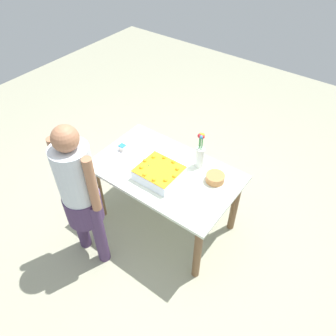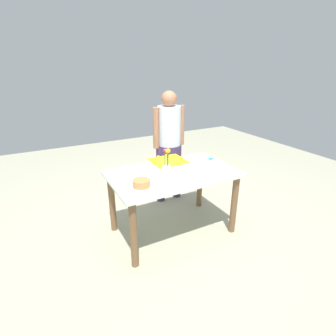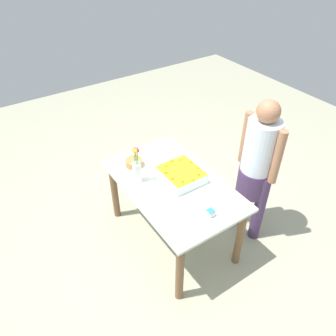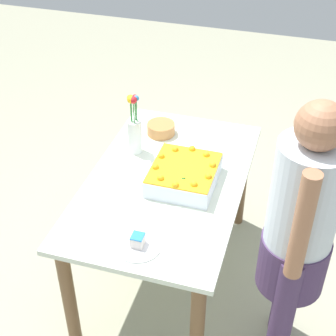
{
  "view_description": "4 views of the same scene",
  "coord_description": "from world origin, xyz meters",
  "px_view_note": "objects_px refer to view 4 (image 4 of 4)",
  "views": [
    {
      "loc": [
        1.31,
        -1.71,
        2.79
      ],
      "look_at": [
        0.03,
        0.01,
        0.77
      ],
      "focal_mm": 35.0,
      "sensor_mm": 36.0,
      "label": 1
    },
    {
      "loc": [
        1.25,
        2.23,
        1.8
      ],
      "look_at": [
        0.04,
        -0.03,
        0.77
      ],
      "focal_mm": 28.0,
      "sensor_mm": 36.0,
      "label": 2
    },
    {
      "loc": [
        -1.85,
        1.29,
        2.66
      ],
      "look_at": [
        0.06,
        0.01,
        0.86
      ],
      "focal_mm": 35.0,
      "sensor_mm": 36.0,
      "label": 3
    },
    {
      "loc": [
        -2.06,
        -0.63,
        2.41
      ],
      "look_at": [
        -0.07,
        -0.03,
        0.86
      ],
      "focal_mm": 55.0,
      "sensor_mm": 36.0,
      "label": 4
    }
  ],
  "objects_px": {
    "sheet_cake": "(184,174)",
    "cake_knife": "(112,205)",
    "serving_plate_with_slice": "(138,244)",
    "flower_vase": "(134,130)",
    "fruit_bowl": "(161,129)",
    "person_standing": "(299,230)"
  },
  "relations": [
    {
      "from": "sheet_cake",
      "to": "cake_knife",
      "type": "bearing_deg",
      "value": 133.2
    },
    {
      "from": "sheet_cake",
      "to": "serving_plate_with_slice",
      "type": "height_order",
      "value": "sheet_cake"
    },
    {
      "from": "sheet_cake",
      "to": "flower_vase",
      "type": "bearing_deg",
      "value": 59.67
    },
    {
      "from": "fruit_bowl",
      "to": "cake_knife",
      "type": "bearing_deg",
      "value": 176.89
    },
    {
      "from": "sheet_cake",
      "to": "fruit_bowl",
      "type": "bearing_deg",
      "value": 31.45
    },
    {
      "from": "flower_vase",
      "to": "fruit_bowl",
      "type": "xyz_separation_m",
      "value": [
        0.22,
        -0.09,
        -0.11
      ]
    },
    {
      "from": "sheet_cake",
      "to": "flower_vase",
      "type": "height_order",
      "value": "flower_vase"
    },
    {
      "from": "fruit_bowl",
      "to": "sheet_cake",
      "type": "bearing_deg",
      "value": -148.55
    },
    {
      "from": "serving_plate_with_slice",
      "to": "cake_knife",
      "type": "distance_m",
      "value": 0.32
    },
    {
      "from": "flower_vase",
      "to": "fruit_bowl",
      "type": "relative_size",
      "value": 2.18
    },
    {
      "from": "cake_knife",
      "to": "fruit_bowl",
      "type": "xyz_separation_m",
      "value": [
        0.7,
        -0.04,
        0.03
      ]
    },
    {
      "from": "cake_knife",
      "to": "flower_vase",
      "type": "bearing_deg",
      "value": -152.03
    },
    {
      "from": "sheet_cake",
      "to": "fruit_bowl",
      "type": "distance_m",
      "value": 0.49
    },
    {
      "from": "person_standing",
      "to": "fruit_bowl",
      "type": "bearing_deg",
      "value": -41.08
    },
    {
      "from": "serving_plate_with_slice",
      "to": "fruit_bowl",
      "type": "relative_size",
      "value": 1.31
    },
    {
      "from": "cake_knife",
      "to": "person_standing",
      "type": "bearing_deg",
      "value": 108.6
    },
    {
      "from": "serving_plate_with_slice",
      "to": "fruit_bowl",
      "type": "xyz_separation_m",
      "value": [
        0.93,
        0.18,
        0.02
      ]
    },
    {
      "from": "serving_plate_with_slice",
      "to": "person_standing",
      "type": "bearing_deg",
      "value": -75.66
    },
    {
      "from": "person_standing",
      "to": "sheet_cake",
      "type": "bearing_deg",
      "value": -28.81
    },
    {
      "from": "sheet_cake",
      "to": "cake_knife",
      "type": "distance_m",
      "value": 0.41
    },
    {
      "from": "person_standing",
      "to": "serving_plate_with_slice",
      "type": "bearing_deg",
      "value": 14.34
    },
    {
      "from": "cake_knife",
      "to": "fruit_bowl",
      "type": "bearing_deg",
      "value": -160.82
    }
  ]
}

